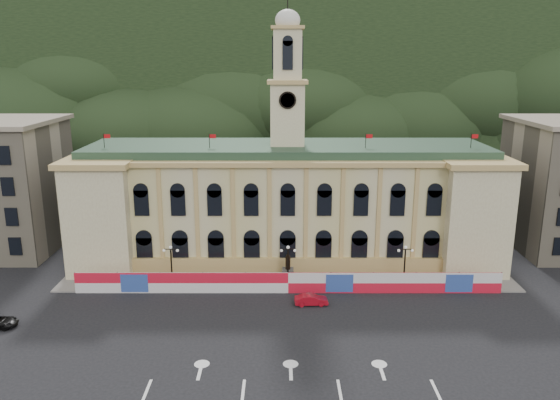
{
  "coord_description": "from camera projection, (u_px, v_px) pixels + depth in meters",
  "views": [
    {
      "loc": [
        -0.93,
        -44.37,
        26.6
      ],
      "look_at": [
        -0.96,
        18.0,
        10.51
      ],
      "focal_mm": 35.0,
      "sensor_mm": 36.0,
      "label": 1
    }
  ],
  "objects": [
    {
      "name": "ground",
      "position": [
        290.0,
        361.0,
        49.61
      ],
      "size": [
        260.0,
        260.0,
        0.0
      ],
      "primitive_type": "plane",
      "color": "black",
      "rests_on": "ground"
    },
    {
      "name": "lane_markings",
      "position": [
        292.0,
        394.0,
        44.77
      ],
      "size": [
        26.0,
        10.0,
        0.02
      ],
      "primitive_type": null,
      "color": "white",
      "rests_on": "ground"
    },
    {
      "name": "hill_ridge",
      "position": [
        283.0,
        84.0,
        162.86
      ],
      "size": [
        230.0,
        80.0,
        64.0
      ],
      "color": "black",
      "rests_on": "ground"
    },
    {
      "name": "city_hall",
      "position": [
        287.0,
        201.0,
        74.4
      ],
      "size": [
        56.2,
        17.6,
        37.1
      ],
      "color": "beige",
      "rests_on": "ground"
    },
    {
      "name": "hoarding_fence",
      "position": [
        289.0,
        283.0,
        63.89
      ],
      "size": [
        50.0,
        0.44,
        2.5
      ],
      "color": "red",
      "rests_on": "ground"
    },
    {
      "name": "pavement",
      "position": [
        288.0,
        283.0,
        66.78
      ],
      "size": [
        56.0,
        5.5,
        0.16
      ],
      "primitive_type": "cube",
      "color": "slate",
      "rests_on": "ground"
    },
    {
      "name": "statue",
      "position": [
        288.0,
        274.0,
        66.74
      ],
      "size": [
        1.4,
        1.4,
        3.72
      ],
      "color": "#595651",
      "rests_on": "ground"
    },
    {
      "name": "lamp_left",
      "position": [
        171.0,
        262.0,
        65.31
      ],
      "size": [
        1.96,
        0.44,
        5.15
      ],
      "color": "black",
      "rests_on": "ground"
    },
    {
      "name": "lamp_center",
      "position": [
        288.0,
        262.0,
        65.3
      ],
      "size": [
        1.96,
        0.44,
        5.15
      ],
      "color": "black",
      "rests_on": "ground"
    },
    {
      "name": "lamp_right",
      "position": [
        405.0,
        262.0,
        65.3
      ],
      "size": [
        1.96,
        0.44,
        5.15
      ],
      "color": "black",
      "rests_on": "ground"
    },
    {
      "name": "red_sedan",
      "position": [
        311.0,
        300.0,
        60.84
      ],
      "size": [
        1.73,
        3.88,
        1.23
      ],
      "primitive_type": "imported",
      "rotation": [
        0.0,
        0.0,
        1.63
      ],
      "color": "#9F0B18",
      "rests_on": "ground"
    }
  ]
}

